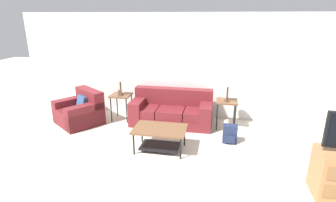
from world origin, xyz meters
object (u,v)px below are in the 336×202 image
(side_table_right, at_px, (227,104))
(table_lamp_left, at_px, (120,76))
(armchair, at_px, (80,112))
(coffee_table, at_px, (160,134))
(backpack, at_px, (230,134))
(table_lamp_right, at_px, (228,81))
(side_table_left, at_px, (121,98))
(couch, at_px, (172,112))

(side_table_right, relative_size, table_lamp_left, 1.11)
(side_table_right, distance_m, table_lamp_left, 2.63)
(armchair, relative_size, table_lamp_left, 2.25)
(coffee_table, relative_size, backpack, 2.61)
(armchair, relative_size, side_table_right, 2.03)
(side_table_right, height_order, table_lamp_right, table_lamp_right)
(armchair, height_order, coffee_table, armchair)
(table_lamp_left, distance_m, backpack, 2.92)
(side_table_left, bearing_deg, coffee_table, -46.72)
(armchair, distance_m, side_table_left, 1.04)
(armchair, relative_size, coffee_table, 1.32)
(side_table_right, bearing_deg, table_lamp_right, 90.00)
(coffee_table, distance_m, backpack, 1.48)
(couch, distance_m, backpack, 1.58)
(coffee_table, xyz_separation_m, side_table_right, (1.27, 1.38, 0.24))
(side_table_right, relative_size, backpack, 1.69)
(couch, xyz_separation_m, coffee_table, (0.02, -1.38, 0.04))
(side_table_right, distance_m, table_lamp_right, 0.55)
(couch, xyz_separation_m, armchair, (-2.20, -0.40, -0.01))
(side_table_right, distance_m, backpack, 0.89)
(couch, height_order, armchair, couch)
(couch, distance_m, table_lamp_right, 1.53)
(table_lamp_left, relative_size, backpack, 1.53)
(couch, relative_size, armchair, 1.44)
(couch, height_order, backpack, couch)
(couch, bearing_deg, backpack, -30.19)
(couch, height_order, side_table_right, couch)
(side_table_left, relative_size, backpack, 1.69)
(table_lamp_right, height_order, backpack, table_lamp_right)
(coffee_table, height_order, backpack, coffee_table)
(armchair, bearing_deg, table_lamp_right, 6.69)
(couch, relative_size, side_table_left, 2.93)
(couch, bearing_deg, side_table_left, 179.77)
(armchair, bearing_deg, side_table_left, 24.07)
(side_table_left, bearing_deg, backpack, -16.77)
(couch, bearing_deg, armchair, -169.61)
(armchair, height_order, table_lamp_left, table_lamp_left)
(backpack, bearing_deg, table_lamp_left, 163.23)
(armchair, height_order, side_table_right, armchair)
(coffee_table, xyz_separation_m, table_lamp_left, (-1.30, 1.38, 0.79))
(coffee_table, relative_size, side_table_left, 1.54)
(couch, bearing_deg, coffee_table, -89.30)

